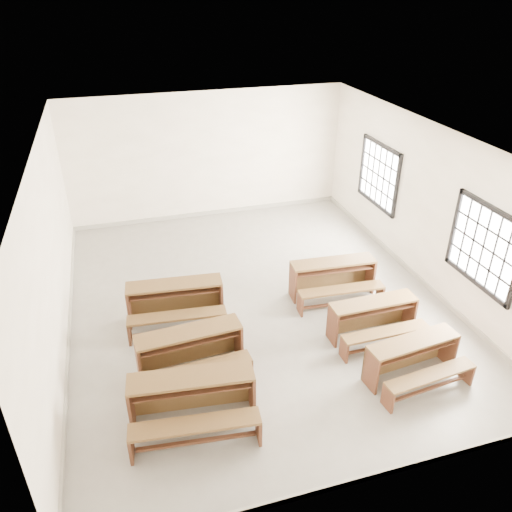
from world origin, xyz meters
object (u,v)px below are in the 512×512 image
object	(u,v)px
desk_set_3	(413,357)
desk_set_4	(374,317)
desk_set_5	(333,276)
desk_set_2	(175,300)
desk_set_0	(192,397)
desk_set_1	(190,349)

from	to	relation	value
desk_set_3	desk_set_4	world-z (taller)	desk_set_4
desk_set_5	desk_set_2	bearing A→B (deg)	-177.15
desk_set_5	desk_set_4	bearing A→B (deg)	-80.50
desk_set_3	desk_set_0	bearing A→B (deg)	172.52
desk_set_0	desk_set_2	bearing A→B (deg)	93.25
desk_set_4	desk_set_5	size ratio (longest dim) A/B	0.91
desk_set_2	desk_set_3	distance (m)	4.18
desk_set_2	desk_set_4	xyz separation A→B (m)	(3.22, -1.43, -0.04)
desk_set_0	desk_set_4	distance (m)	3.51
desk_set_3	desk_set_4	xyz separation A→B (m)	(-0.09, 1.11, 0.01)
desk_set_4	desk_set_5	world-z (taller)	desk_set_5
desk_set_0	desk_set_1	size ratio (longest dim) A/B	1.06
desk_set_2	desk_set_5	xyz separation A→B (m)	(3.08, -0.05, -0.01)
desk_set_2	desk_set_3	bearing A→B (deg)	-31.94
desk_set_1	desk_set_3	distance (m)	3.48
desk_set_1	desk_set_5	bearing A→B (deg)	20.01
desk_set_1	desk_set_5	size ratio (longest dim) A/B	1.01
desk_set_1	desk_set_0	bearing A→B (deg)	-102.50
desk_set_1	desk_set_2	world-z (taller)	desk_set_2
desk_set_0	desk_set_2	size ratio (longest dim) A/B	1.02
desk_set_2	desk_set_1	bearing A→B (deg)	-83.56
desk_set_0	desk_set_1	distance (m)	1.05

